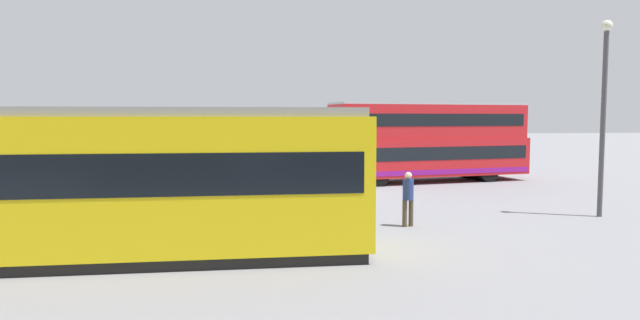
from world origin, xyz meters
TOP-DOWN VIEW (x-y plane):
  - ground_plane at (0.00, 0.00)m, footprint 160.00×160.00m
  - double_decker_bus at (-5.22, -3.04)m, footprint 10.50×4.22m
  - tram_yellow at (7.82, 10.65)m, footprint 13.40×2.77m
  - pedestrian_near_railing at (3.80, 6.91)m, footprint 0.44×0.44m
  - pedestrian_crossing at (-0.84, 7.93)m, footprint 0.40×0.40m
  - pedestrian_railing at (4.13, 4.64)m, footprint 6.09×0.85m
  - info_sign at (8.97, 5.00)m, footprint 1.15×0.21m
  - street_lamp at (-7.52, 7.21)m, footprint 0.36×0.36m

SIDE VIEW (x-z plane):
  - ground_plane at x=0.00m, z-range 0.00..0.00m
  - pedestrian_railing at x=4.13m, z-range 0.19..1.27m
  - pedestrian_crossing at x=-0.84m, z-range 0.12..1.75m
  - pedestrian_near_railing at x=3.80m, z-range 0.13..1.79m
  - info_sign at x=8.97m, z-range 0.47..2.89m
  - tram_yellow at x=7.82m, z-range 0.07..3.52m
  - double_decker_bus at x=-5.22m, z-range 0.04..3.99m
  - street_lamp at x=-7.52m, z-range 0.57..6.89m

